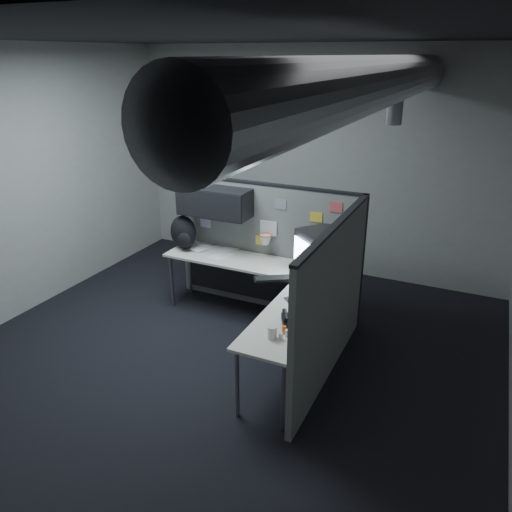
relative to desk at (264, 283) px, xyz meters
The scene contains 12 objects.
room 1.69m from the desk, 59.55° to the right, with size 5.62×5.62×3.22m.
partition_back 0.77m from the desk, 126.93° to the left, with size 2.44×0.42×1.63m.
partition_right 1.09m from the desk, 26.97° to the right, with size 0.07×2.23×1.63m.
desk is the anchor object (origin of this frame).
monitor 0.74m from the desk, 26.73° to the left, with size 0.63×0.63×0.51m.
keyboard 0.26m from the desk, 31.96° to the right, with size 0.48×0.38×0.04m.
mouse 0.75m from the desk, 37.05° to the right, with size 0.31×0.32×0.05m.
phone 1.16m from the desk, 52.43° to the right, with size 0.27×0.28×0.10m.
bottles 1.38m from the desk, 57.63° to the right, with size 0.14×0.15×0.08m.
cup 1.40m from the desk, 62.56° to the right, with size 0.08×0.08×0.12m, color silver.
papers 1.05m from the desk, 154.80° to the left, with size 0.73×0.64×0.02m.
backpack 1.34m from the desk, 166.63° to the left, with size 0.41×0.37×0.43m.
Camera 1 is at (2.28, -4.03, 3.06)m, focal length 35.00 mm.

